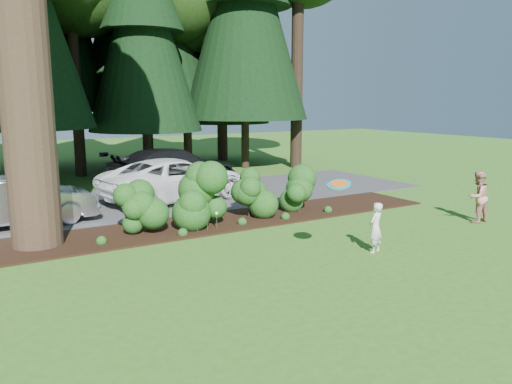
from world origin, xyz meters
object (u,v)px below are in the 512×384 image
Objects in this scene: child at (376,228)px; car_silver_wagon at (19,202)px; car_white_suv at (176,179)px; adult at (477,197)px; frisbee at (339,184)px; car_dark_suv at (174,168)px.

car_silver_wagon is at bearing -65.59° from child.
adult is at bearing -151.36° from car_white_suv.
child is at bearing -137.67° from car_silver_wagon.
car_silver_wagon is 2.78× the size of adult.
car_white_suv is 3.57× the size of adult.
child is 1.84m from frisbee.
frisbee reaches higher than child.
frisbee is (5.81, -7.50, 1.09)m from car_silver_wagon.
frisbee is at bearing 167.67° from car_dark_suv.
frisbee is at bearing -12.20° from child.
frisbee is at bearing 170.84° from car_white_suv.
adult is at bearing 8.08° from frisbee.
frisbee is at bearing 6.94° from adult.
child is (0.74, -11.22, -0.24)m from car_dark_suv.
frisbee reaches higher than adult.
child is 0.79× the size of adult.
child is at bearing 174.55° from car_dark_suv.
car_silver_wagon is 10.24m from child.
car_silver_wagon is 13.76m from adult.
car_white_suv is 8.70m from child.
child is at bearing 179.88° from car_white_suv.
car_silver_wagon is at bearing 90.87° from car_white_suv.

